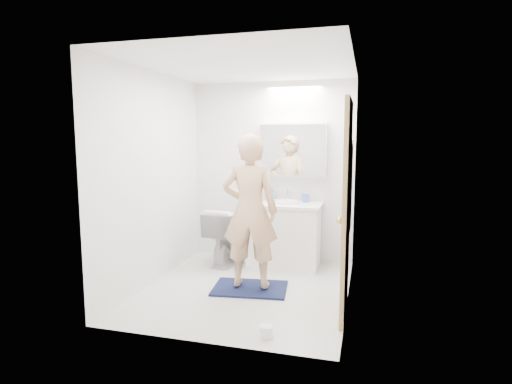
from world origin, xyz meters
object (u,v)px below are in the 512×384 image
(vanity_cabinet, at_px, (284,236))
(person, at_px, (250,211))
(soap_bottle_a, at_px, (261,192))
(toilet, at_px, (227,235))
(toothbrush_cup, at_px, (305,198))
(toilet_paper_roll, at_px, (266,331))
(medicine_cabinet, at_px, (293,150))
(soap_bottle_b, at_px, (272,194))

(vanity_cabinet, height_order, person, person)
(soap_bottle_a, bearing_deg, toilet, -146.11)
(toothbrush_cup, bearing_deg, soap_bottle_a, -179.04)
(vanity_cabinet, xyz_separation_m, toilet_paper_roll, (0.25, -1.99, -0.34))
(soap_bottle_a, bearing_deg, vanity_cabinet, -22.90)
(toothbrush_cup, bearing_deg, toilet_paper_roll, -89.74)
(vanity_cabinet, bearing_deg, medicine_cabinet, 72.89)
(toothbrush_cup, distance_m, toilet_paper_roll, 2.30)
(medicine_cabinet, bearing_deg, soap_bottle_b, -173.59)
(person, xyz_separation_m, toothbrush_cup, (0.43, 1.13, -0.00))
(vanity_cabinet, relative_size, toilet, 1.20)
(toilet, bearing_deg, toothbrush_cup, -158.96)
(soap_bottle_b, height_order, toilet_paper_roll, soap_bottle_b)
(soap_bottle_b, bearing_deg, toilet_paper_roll, -78.21)
(toilet, height_order, person, person)
(vanity_cabinet, relative_size, soap_bottle_a, 3.70)
(medicine_cabinet, distance_m, toothbrush_cup, 0.66)
(soap_bottle_a, distance_m, toothbrush_cup, 0.60)
(soap_bottle_b, height_order, toothbrush_cup, soap_bottle_b)
(person, distance_m, toothbrush_cup, 1.20)
(vanity_cabinet, bearing_deg, toothbrush_cup, 33.64)
(toilet, bearing_deg, vanity_cabinet, -165.76)
(person, height_order, toilet_paper_roll, person)
(vanity_cabinet, height_order, soap_bottle_b, soap_bottle_b)
(medicine_cabinet, relative_size, soap_bottle_b, 4.76)
(medicine_cabinet, xyz_separation_m, toilet_paper_roll, (0.19, -2.20, -1.45))
(toilet, distance_m, soap_bottle_b, 0.82)
(medicine_cabinet, relative_size, toilet_paper_roll, 8.00)
(vanity_cabinet, distance_m, toilet_paper_roll, 2.03)
(medicine_cabinet, distance_m, toilet_paper_roll, 2.64)
(toilet, distance_m, toilet_paper_roll, 2.15)
(toilet, relative_size, soap_bottle_b, 4.05)
(medicine_cabinet, relative_size, toilet, 1.18)
(vanity_cabinet, distance_m, soap_bottle_a, 0.67)
(vanity_cabinet, xyz_separation_m, soap_bottle_b, (-0.20, 0.18, 0.52))
(soap_bottle_a, xyz_separation_m, toothbrush_cup, (0.60, 0.01, -0.07))
(soap_bottle_a, bearing_deg, soap_bottle_b, 11.11)
(soap_bottle_a, relative_size, toilet_paper_roll, 2.21)
(toilet, xyz_separation_m, soap_bottle_b, (0.55, 0.30, 0.54))
(medicine_cabinet, bearing_deg, toothbrush_cup, -15.88)
(toothbrush_cup, height_order, toilet_paper_roll, toothbrush_cup)
(toilet_paper_roll, bearing_deg, person, 113.08)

